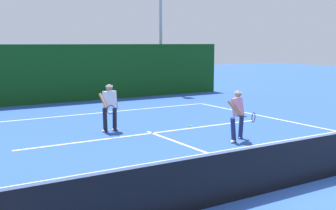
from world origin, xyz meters
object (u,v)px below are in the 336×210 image
at_px(tennis_ball_extra, 71,185).
at_px(player_near, 238,113).
at_px(light_pole, 161,9).
at_px(tennis_ball, 190,126).
at_px(player_far, 110,106).

bearing_deg(tennis_ball_extra, player_near, 13.87).
xyz_separation_m(player_near, light_pole, (4.63, 12.34, 4.08)).
distance_m(tennis_ball, tennis_ball_extra, 6.91).
height_order(player_near, light_pole, light_pole).
bearing_deg(tennis_ball_extra, light_pole, 53.13).
bearing_deg(light_pole, tennis_ball_extra, -126.87).
distance_m(player_near, light_pole, 13.80).
bearing_deg(player_near, tennis_ball, -118.46).
bearing_deg(tennis_ball_extra, tennis_ball, 34.58).
xyz_separation_m(player_far, light_pole, (7.35, 9.06, 4.05)).
height_order(tennis_ball_extra, light_pole, light_pole).
bearing_deg(light_pole, player_far, -129.05).
relative_size(player_far, tennis_ball_extra, 24.07).
relative_size(player_near, tennis_ball_extra, 23.28).
distance_m(tennis_ball, light_pole, 11.91).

